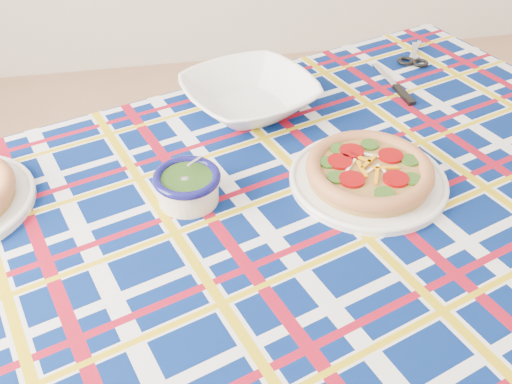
{
  "coord_description": "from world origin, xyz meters",
  "views": [
    {
      "loc": [
        -0.29,
        -1.12,
        1.55
      ],
      "look_at": [
        -0.13,
        -0.26,
        0.83
      ],
      "focal_mm": 40.0,
      "sensor_mm": 36.0,
      "label": 1
    }
  ],
  "objects": [
    {
      "name": "tablecloth",
      "position": [
        -0.06,
        -0.29,
        0.75
      ],
      "size": [
        2.01,
        1.61,
        0.11
      ],
      "primitive_type": null,
      "rotation": [
        0.0,
        0.0,
        0.33
      ],
      "color": "#041957",
      "rests_on": "dining_table"
    },
    {
      "name": "kitchen_scissors",
      "position": [
        0.45,
        0.31,
        0.82
      ],
      "size": [
        0.17,
        0.21,
        0.02
      ],
      "primitive_type": null,
      "rotation": [
        0.0,
        0.0,
        1.09
      ],
      "color": "silver",
      "rests_on": "tablecloth"
    },
    {
      "name": "dining_table",
      "position": [
        -0.06,
        -0.29,
        0.72
      ],
      "size": [
        1.96,
        1.57,
        0.8
      ],
      "rotation": [
        0.0,
        0.0,
        0.33
      ],
      "color": "brown",
      "rests_on": "floor"
    },
    {
      "name": "serving_bowl",
      "position": [
        -0.08,
        0.09,
        0.85
      ],
      "size": [
        0.4,
        0.4,
        0.08
      ],
      "primitive_type": "imported",
      "rotation": [
        0.0,
        0.0,
        0.35
      ],
      "color": "white",
      "rests_on": "tablecloth"
    },
    {
      "name": "table_knife",
      "position": [
        0.31,
        0.18,
        0.81
      ],
      "size": [
        0.04,
        0.24,
        0.01
      ],
      "primitive_type": null,
      "rotation": [
        0.0,
        0.0,
        1.65
      ],
      "color": "silver",
      "rests_on": "tablecloth"
    },
    {
      "name": "floor",
      "position": [
        0.0,
        0.0,
        0.0
      ],
      "size": [
        4.0,
        4.0,
        0.0
      ],
      "primitive_type": "plane",
      "color": "tan",
      "rests_on": "ground"
    },
    {
      "name": "pesto_bowl",
      "position": [
        -0.26,
        -0.23,
        0.85
      ],
      "size": [
        0.18,
        0.18,
        0.08
      ],
      "primitive_type": null,
      "rotation": [
        0.0,
        0.0,
        0.41
      ],
      "color": "#19360E",
      "rests_on": "tablecloth"
    },
    {
      "name": "main_focaccia_plate",
      "position": [
        0.11,
        -0.25,
        0.84
      ],
      "size": [
        0.43,
        0.43,
        0.07
      ],
      "primitive_type": null,
      "rotation": [
        0.0,
        0.0,
        0.36
      ],
      "color": "#A5793A",
      "rests_on": "tablecloth"
    }
  ]
}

